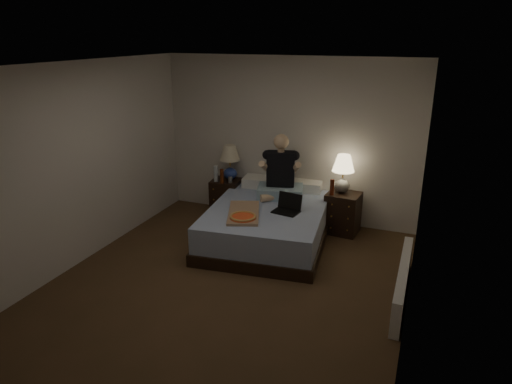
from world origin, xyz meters
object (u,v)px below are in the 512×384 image
at_px(nightstand_right, 343,213).
at_px(nightstand_left, 226,197).
at_px(bed, 268,223).
at_px(soda_can, 230,180).
at_px(laptop, 286,204).
at_px(pizza_box, 243,217).
at_px(beer_bottle_left, 222,176).
at_px(radiator, 402,282).
at_px(person, 281,167).
at_px(beer_bottle_right, 332,187).
at_px(water_bottle, 216,174).
at_px(lamp_right, 343,174).
at_px(lamp_left, 230,162).

bearing_deg(nightstand_right, nightstand_left, -175.62).
distance_m(bed, soda_can, 1.10).
distance_m(laptop, pizza_box, 0.64).
distance_m(beer_bottle_left, pizza_box, 1.40).
distance_m(bed, radiator, 2.10).
bearing_deg(person, pizza_box, -113.66).
relative_size(beer_bottle_left, beer_bottle_right, 1.00).
height_order(water_bottle, radiator, water_bottle).
bearing_deg(laptop, beer_bottle_left, 161.73).
relative_size(bed, person, 2.22).
xyz_separation_m(nightstand_right, radiator, (0.97, -1.54, -0.10)).
distance_m(beer_bottle_right, person, 0.79).
distance_m(beer_bottle_left, beer_bottle_right, 1.73).
xyz_separation_m(lamp_right, laptop, (-0.58, -0.85, -0.25)).
distance_m(water_bottle, pizza_box, 1.53).
bearing_deg(person, lamp_right, 3.93).
relative_size(water_bottle, person, 0.27).
distance_m(nightstand_left, laptop, 1.56).
relative_size(nightstand_right, lamp_left, 1.08).
distance_m(nightstand_left, beer_bottle_right, 1.80).
height_order(water_bottle, person, person).
height_order(nightstand_left, person, person).
height_order(beer_bottle_right, pizza_box, beer_bottle_right).
bearing_deg(beer_bottle_right, pizza_box, -128.24).
bearing_deg(bed, lamp_right, 32.46).
height_order(lamp_right, water_bottle, lamp_right).
xyz_separation_m(beer_bottle_right, radiator, (1.13, -1.43, -0.52)).
height_order(soda_can, laptop, laptop).
xyz_separation_m(soda_can, radiator, (2.75, -1.47, -0.43)).
height_order(bed, lamp_left, lamp_left).
height_order(soda_can, beer_bottle_left, beer_bottle_left).
bearing_deg(radiator, bed, 155.07).
bearing_deg(water_bottle, nightstand_left, 42.51).
bearing_deg(person, beer_bottle_right, -5.28).
relative_size(nightstand_left, beer_bottle_right, 2.51).
relative_size(nightstand_right, radiator, 0.38).
bearing_deg(lamp_left, water_bottle, -133.95).
distance_m(beer_bottle_right, pizza_box, 1.47).
relative_size(nightstand_left, soda_can, 5.78).
distance_m(bed, lamp_right, 1.29).
bearing_deg(beer_bottle_right, lamp_right, 55.41).
relative_size(beer_bottle_left, person, 0.25).
xyz_separation_m(nightstand_right, soda_can, (-1.78, -0.07, 0.33)).
relative_size(nightstand_right, laptop, 1.78).
bearing_deg(beer_bottle_right, lamp_left, 172.97).
distance_m(nightstand_right, radiator, 1.82).
xyz_separation_m(lamp_left, beer_bottle_left, (-0.04, -0.23, -0.17)).
bearing_deg(water_bottle, soda_can, 2.44).
height_order(water_bottle, beer_bottle_right, beer_bottle_right).
bearing_deg(pizza_box, nightstand_right, 29.92).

